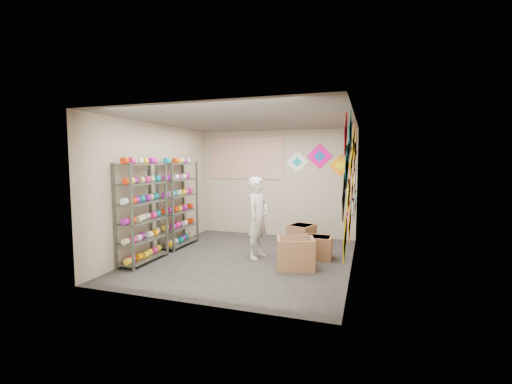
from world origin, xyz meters
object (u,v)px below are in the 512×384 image
(shelf_rack_front, at_px, (142,213))
(shelf_rack_back, at_px, (179,205))
(carton_a, at_px, (295,253))
(carton_c, at_px, (301,235))
(shopkeeper, at_px, (258,218))
(carton_b, at_px, (318,247))

(shelf_rack_front, bearing_deg, shelf_rack_back, 90.00)
(shelf_rack_front, xyz_separation_m, shelf_rack_back, (0.00, 1.30, 0.00))
(carton_a, distance_m, carton_c, 1.67)
(shopkeeper, height_order, carton_b, shopkeeper)
(shopkeeper, xyz_separation_m, carton_b, (1.14, 0.31, -0.59))
(shelf_rack_front, distance_m, shopkeeper, 2.21)
(shelf_rack_front, xyz_separation_m, carton_a, (2.82, 0.56, -0.68))
(shelf_rack_front, height_order, shopkeeper, shelf_rack_front)
(shelf_rack_back, distance_m, shopkeeper, 2.01)
(shopkeeper, distance_m, carton_a, 1.08)
(shelf_rack_back, xyz_separation_m, carton_b, (3.12, -0.01, -0.73))
(shopkeeper, bearing_deg, carton_a, -103.13)
(shelf_rack_back, relative_size, carton_b, 3.51)
(shelf_rack_front, relative_size, shelf_rack_back, 1.00)
(shelf_rack_front, bearing_deg, carton_b, 22.49)
(carton_a, bearing_deg, shelf_rack_front, 175.73)
(shelf_rack_back, relative_size, shopkeeper, 1.18)
(shopkeeper, bearing_deg, shelf_rack_front, 129.79)
(shelf_rack_front, height_order, shelf_rack_back, same)
(shopkeeper, distance_m, carton_b, 1.32)
(carton_c, bearing_deg, carton_a, -63.39)
(carton_b, xyz_separation_m, carton_c, (-0.50, 0.92, 0.02))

